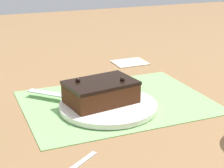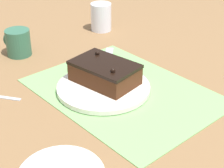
# 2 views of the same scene
# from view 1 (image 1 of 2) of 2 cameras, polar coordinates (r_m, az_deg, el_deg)

# --- Properties ---
(ground_plane) EXTENTS (3.00, 3.00, 0.00)m
(ground_plane) POSITION_cam_1_polar(r_m,az_deg,el_deg) (0.95, 0.69, -2.83)
(ground_plane) COLOR olive
(placemat_woven) EXTENTS (0.46, 0.34, 0.00)m
(placemat_woven) POSITION_cam_1_polar(r_m,az_deg,el_deg) (0.95, 0.69, -2.72)
(placemat_woven) COLOR #7AB266
(placemat_woven) RESTS_ON ground_plane
(cake_plate) EXTENTS (0.24, 0.24, 0.01)m
(cake_plate) POSITION_cam_1_polar(r_m,az_deg,el_deg) (0.90, -0.59, -3.35)
(cake_plate) COLOR white
(cake_plate) RESTS_ON placemat_woven
(chocolate_cake) EXTENTS (0.18, 0.13, 0.06)m
(chocolate_cake) POSITION_cam_1_polar(r_m,az_deg,el_deg) (0.90, -1.71, -1.18)
(chocolate_cake) COLOR #472614
(chocolate_cake) RESTS_ON cake_plate
(serving_knife) EXTENTS (0.20, 0.20, 0.01)m
(serving_knife) POSITION_cam_1_polar(r_m,az_deg,el_deg) (0.91, -3.55, -2.24)
(serving_knife) COLOR black
(serving_knife) RESTS_ON cake_plate
(folded_napkin) EXTENTS (0.11, 0.09, 0.01)m
(folded_napkin) POSITION_cam_1_polar(r_m,az_deg,el_deg) (1.27, 2.75, 3.35)
(folded_napkin) COLOR beige
(folded_napkin) RESTS_ON ground_plane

